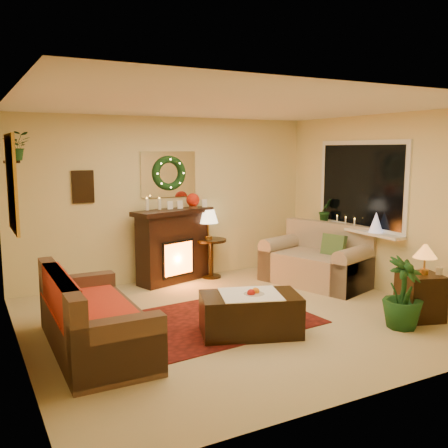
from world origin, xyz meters
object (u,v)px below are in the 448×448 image
sofa (95,310)px  end_table_square (420,298)px  side_table_round (211,258)px  coffee_table (250,316)px  fireplace (173,248)px  loveseat (316,258)px

sofa → end_table_square: size_ratio=3.43×
sofa → side_table_round: sofa is taller
side_table_round → coffee_table: side_table_round is taller
fireplace → coffee_table: 2.59m
fireplace → end_table_square: size_ratio=2.09×
sofa → coffee_table: sofa is taller
side_table_round → end_table_square: (1.38, -3.04, -0.06)m
fireplace → loveseat: 2.26m
loveseat → side_table_round: size_ratio=2.51×
sofa → fireplace: (1.76, 2.17, 0.12)m
sofa → fireplace: bearing=51.4°
sofa → side_table_round: size_ratio=3.04×
fireplace → side_table_round: fireplace is taller
fireplace → side_table_round: (0.64, -0.07, -0.22)m
coffee_table → end_table_square: bearing=4.6°
side_table_round → coffee_table: bearing=-106.7°
fireplace → coffee_table: (-0.11, -2.57, -0.34)m
fireplace → side_table_round: bearing=-23.2°
sofa → loveseat: size_ratio=1.21×
loveseat → end_table_square: 1.93m
loveseat → coffee_table: size_ratio=1.45×
fireplace → loveseat: size_ratio=0.74×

